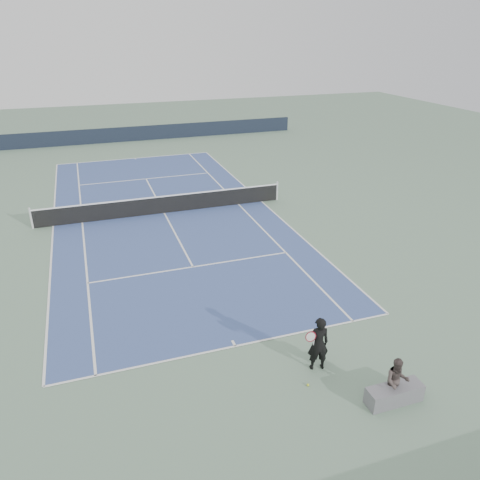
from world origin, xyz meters
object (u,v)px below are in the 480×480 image
object	(u,v)px
tennis_net	(164,204)
spectator_bench	(395,387)
tennis_player	(318,344)
tennis_ball	(308,385)

from	to	relation	value
tennis_net	spectator_bench	size ratio (longest dim) A/B	8.13
tennis_player	tennis_ball	distance (m)	1.16
tennis_net	tennis_ball	xyz separation A→B (m)	(1.33, -14.16, -0.47)
tennis_player	spectator_bench	size ratio (longest dim) A/B	1.07
tennis_ball	tennis_player	bearing A→B (deg)	47.02
tennis_net	tennis_player	distance (m)	13.69
spectator_bench	tennis_player	bearing A→B (deg)	124.87
tennis_net	spectator_bench	bearing A→B (deg)	-78.34
tennis_ball	spectator_bench	bearing A→B (deg)	-33.91
tennis_player	tennis_ball	world-z (taller)	tennis_player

